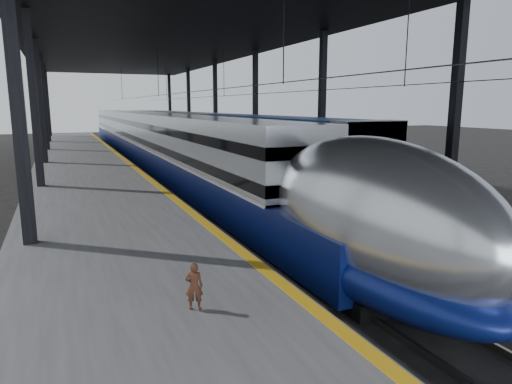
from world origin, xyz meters
TOP-DOWN VIEW (x-y plane):
  - ground at (0.00, 0.00)m, footprint 160.00×160.00m
  - platform at (-3.50, 20.00)m, footprint 6.00×80.00m
  - yellow_strip at (-0.70, 20.00)m, footprint 0.30×80.00m
  - rails at (4.50, 20.00)m, footprint 6.52×80.00m
  - canopy at (1.90, 20.00)m, footprint 18.00×75.00m
  - tgv_train at (2.00, 27.75)m, footprint 2.92×65.20m
  - second_train at (7.00, 33.69)m, footprint 3.02×56.05m
  - child at (-2.76, -0.88)m, footprint 0.38×0.31m

SIDE VIEW (x-z plane):
  - ground at x=0.00m, z-range 0.00..0.00m
  - rails at x=4.50m, z-range 0.00..0.16m
  - platform at x=-3.50m, z-range 0.00..1.00m
  - yellow_strip at x=-0.70m, z-range 1.00..1.01m
  - child at x=-2.76m, z-range 1.00..1.91m
  - tgv_train at x=2.00m, z-range -0.14..4.05m
  - second_train at x=7.00m, z-range 0.03..4.18m
  - canopy at x=1.90m, z-range 4.38..13.85m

